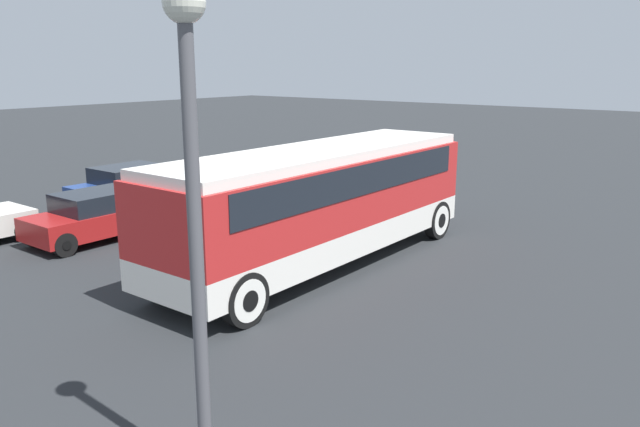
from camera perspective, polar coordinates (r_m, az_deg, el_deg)
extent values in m
plane|color=#26282B|center=(15.50, 0.00, -4.70)|extent=(120.00, 120.00, 0.00)
cube|color=silver|center=(15.27, 0.00, -1.88)|extent=(9.63, 2.51, 0.67)
cube|color=red|center=(15.02, 0.00, 2.22)|extent=(9.63, 2.51, 1.56)
cube|color=black|center=(14.95, 0.00, 3.64)|extent=(8.47, 2.55, 0.70)
cube|color=silver|center=(14.87, 0.00, 5.58)|extent=(9.44, 2.31, 0.22)
cube|color=red|center=(18.90, 8.71, 3.73)|extent=(0.36, 2.41, 1.78)
cylinder|color=black|center=(17.99, 10.66, -0.57)|extent=(1.07, 0.28, 1.07)
cylinder|color=silver|center=(17.99, 10.66, -0.57)|extent=(0.84, 0.30, 0.84)
cylinder|color=black|center=(17.99, 10.66, -0.57)|extent=(0.41, 0.32, 0.41)
cylinder|color=black|center=(19.11, 4.55, 0.45)|extent=(1.07, 0.28, 1.07)
cylinder|color=silver|center=(19.11, 4.55, 0.45)|extent=(0.84, 0.30, 0.84)
cylinder|color=black|center=(19.11, 4.55, 0.45)|extent=(0.41, 0.32, 0.41)
cylinder|color=black|center=(11.92, -6.89, -7.79)|extent=(1.07, 0.28, 1.07)
cylinder|color=silver|center=(11.92, -6.89, -7.79)|extent=(0.84, 0.30, 0.84)
cylinder|color=black|center=(11.92, -6.89, -7.79)|extent=(0.41, 0.32, 0.41)
cylinder|color=black|center=(13.55, -13.86, -5.45)|extent=(1.07, 0.28, 1.07)
cylinder|color=silver|center=(13.55, -13.86, -5.45)|extent=(0.84, 0.30, 0.84)
cylinder|color=black|center=(13.55, -13.86, -5.45)|extent=(0.41, 0.32, 0.41)
cylinder|color=black|center=(19.37, -25.47, -1.36)|extent=(0.62, 0.22, 0.62)
cylinder|color=black|center=(19.37, -25.47, -1.36)|extent=(0.24, 0.26, 0.24)
cube|color=maroon|center=(18.82, -18.85, -0.41)|extent=(4.49, 1.71, 0.62)
cube|color=black|center=(18.60, -19.44, 1.18)|extent=(2.34, 1.54, 0.51)
cylinder|color=black|center=(19.29, -13.10, -0.41)|extent=(0.64, 0.22, 0.64)
cylinder|color=black|center=(19.29, -13.10, -0.41)|extent=(0.24, 0.26, 0.24)
cylinder|color=black|center=(20.47, -15.81, 0.23)|extent=(0.64, 0.22, 0.64)
cylinder|color=black|center=(20.47, -15.81, 0.23)|extent=(0.24, 0.26, 0.24)
cylinder|color=black|center=(17.34, -22.33, -2.66)|extent=(0.64, 0.22, 0.64)
cylinder|color=black|center=(17.34, -22.33, -2.66)|extent=(0.24, 0.26, 0.24)
cylinder|color=black|center=(18.64, -24.70, -1.80)|extent=(0.64, 0.22, 0.64)
cylinder|color=black|center=(18.64, -24.70, -1.80)|extent=(0.24, 0.26, 0.24)
cube|color=navy|center=(22.59, -16.63, 2.05)|extent=(4.23, 1.88, 0.68)
cube|color=black|center=(22.38, -17.09, 3.49)|extent=(2.20, 1.69, 0.53)
cylinder|color=black|center=(22.99, -11.95, 1.85)|extent=(0.61, 0.22, 0.61)
cylinder|color=black|center=(22.99, -11.95, 1.85)|extent=(0.23, 0.26, 0.23)
cylinder|color=black|center=(24.29, -14.56, 2.32)|extent=(0.61, 0.22, 0.61)
cylinder|color=black|center=(24.29, -14.56, 2.32)|extent=(0.23, 0.26, 0.23)
cylinder|color=black|center=(21.03, -18.93, 0.32)|extent=(0.61, 0.22, 0.61)
cylinder|color=black|center=(21.03, -18.93, 0.32)|extent=(0.23, 0.26, 0.23)
cylinder|color=black|center=(22.44, -21.34, 0.92)|extent=(0.61, 0.22, 0.61)
cylinder|color=black|center=(22.44, -21.34, 0.92)|extent=(0.23, 0.26, 0.23)
cylinder|color=#515156|center=(7.02, -11.18, -5.13)|extent=(0.16, 0.16, 5.28)
sphere|color=silver|center=(6.69, -12.33, 18.37)|extent=(0.44, 0.44, 0.44)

